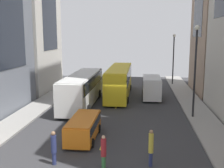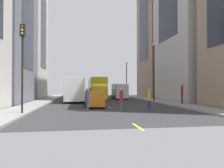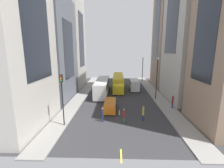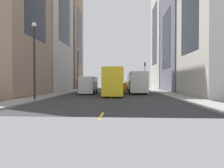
% 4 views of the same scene
% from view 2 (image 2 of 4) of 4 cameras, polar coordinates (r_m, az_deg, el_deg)
% --- Properties ---
extents(ground_plane, '(42.85, 42.85, 0.00)m').
position_cam_2_polar(ground_plane, '(31.67, -3.34, -4.59)').
color(ground_plane, '#333335').
extents(sidewalk_west, '(2.62, 44.00, 0.15)m').
position_cam_2_polar(sidewalk_west, '(31.95, -18.03, -4.38)').
color(sidewalk_west, gray).
rests_on(sidewalk_west, ground).
extents(sidewalk_east, '(2.62, 44.00, 0.15)m').
position_cam_2_polar(sidewalk_east, '(33.42, 10.69, -4.25)').
color(sidewalk_east, gray).
rests_on(sidewalk_east, ground).
extents(lane_stripe_0, '(0.16, 2.00, 0.01)m').
position_cam_2_polar(lane_stripe_0, '(11.07, 7.09, -11.57)').
color(lane_stripe_0, yellow).
rests_on(lane_stripe_0, ground).
extents(lane_stripe_1, '(0.16, 2.00, 0.01)m').
position_cam_2_polar(lane_stripe_1, '(21.27, -0.68, -6.41)').
color(lane_stripe_1, yellow).
rests_on(lane_stripe_1, ground).
extents(lane_stripe_2, '(0.16, 2.00, 0.01)m').
position_cam_2_polar(lane_stripe_2, '(31.67, -3.34, -4.58)').
color(lane_stripe_2, yellow).
rests_on(lane_stripe_2, ground).
extents(lane_stripe_3, '(0.16, 2.00, 0.01)m').
position_cam_2_polar(lane_stripe_3, '(42.12, -4.68, -3.65)').
color(lane_stripe_3, yellow).
rests_on(lane_stripe_3, ground).
extents(lane_stripe_4, '(0.16, 2.00, 0.01)m').
position_cam_2_polar(lane_stripe_4, '(52.59, -5.48, -3.09)').
color(lane_stripe_4, yellow).
rests_on(lane_stripe_4, ground).
extents(building_west_2, '(7.42, 10.14, 24.45)m').
position_cam_2_polar(building_west_2, '(42.01, -23.32, 13.22)').
color(building_west_2, beige).
rests_on(building_west_2, ground).
extents(building_east_2, '(8.34, 10.02, 32.20)m').
position_cam_2_polar(building_east_2, '(45.76, 13.80, 17.04)').
color(building_east_2, '#937760').
rests_on(building_east_2, ground).
extents(city_bus_white, '(2.80, 11.74, 3.35)m').
position_cam_2_polar(city_bus_white, '(31.54, -10.03, -0.94)').
color(city_bus_white, silver).
rests_on(city_bus_white, ground).
extents(streetcar_yellow, '(2.70, 12.15, 3.59)m').
position_cam_2_polar(streetcar_yellow, '(36.62, -4.27, -0.76)').
color(streetcar_yellow, yellow).
rests_on(streetcar_yellow, ground).
extents(delivery_van_white, '(2.25, 5.15, 2.58)m').
position_cam_2_polar(delivery_van_white, '(36.21, 2.08, -1.73)').
color(delivery_van_white, white).
rests_on(delivery_van_white, ground).
extents(car_orange_0, '(1.99, 4.80, 1.60)m').
position_cam_2_polar(car_orange_0, '(21.92, -4.92, -3.78)').
color(car_orange_0, orange).
rests_on(car_orange_0, ground).
extents(pedestrian_waiting_curb, '(0.29, 0.29, 2.33)m').
position_cam_2_polar(pedestrian_waiting_curb, '(25.61, 18.63, -2.21)').
color(pedestrian_waiting_curb, navy).
rests_on(pedestrian_waiting_curb, ground).
extents(pedestrian_crossing_near, '(0.29, 0.29, 2.19)m').
position_cam_2_polar(pedestrian_crossing_near, '(19.09, 10.17, -3.47)').
color(pedestrian_crossing_near, navy).
rests_on(pedestrian_crossing_near, ground).
extents(pedestrian_walking_far, '(0.31, 0.31, 1.96)m').
position_cam_2_polar(pedestrian_walking_far, '(17.90, 2.63, -4.14)').
color(pedestrian_walking_far, '#336B38').
rests_on(pedestrian_walking_far, ground).
extents(pedestrian_crossing_mid, '(0.32, 0.32, 2.03)m').
position_cam_2_polar(pedestrian_crossing_mid, '(17.69, -6.81, -4.00)').
color(pedestrian_crossing_mid, navy).
rests_on(pedestrian_crossing_mid, ground).
extents(traffic_light_near_corner, '(0.32, 0.44, 6.57)m').
position_cam_2_polar(traffic_light_near_corner, '(16.94, -23.36, 8.04)').
color(traffic_light_near_corner, black).
rests_on(traffic_light_near_corner, ground).
extents(streetlamp_near, '(0.44, 0.44, 8.18)m').
position_cam_2_polar(streetlamp_near, '(29.96, 11.42, 4.92)').
color(streetlamp_near, black).
rests_on(streetlamp_near, ground).
extents(streetlamp_far, '(0.44, 0.44, 7.48)m').
position_cam_2_polar(streetlamp_far, '(46.63, 4.03, 2.39)').
color(streetlamp_far, black).
rests_on(streetlamp_far, ground).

